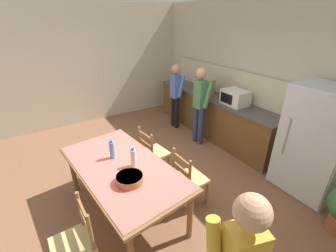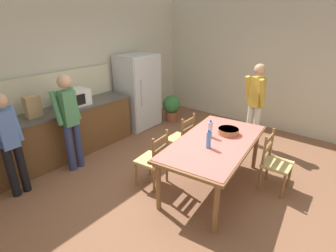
{
  "view_description": "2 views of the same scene",
  "coord_description": "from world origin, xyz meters",
  "px_view_note": "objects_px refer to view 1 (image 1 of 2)",
  "views": [
    {
      "loc": [
        2.64,
        -1.22,
        2.54
      ],
      "look_at": [
        0.27,
        0.26,
        1.18
      ],
      "focal_mm": 24.0,
      "sensor_mm": 36.0,
      "label": 1
    },
    {
      "loc": [
        -2.87,
        -2.09,
        2.48
      ],
      "look_at": [
        -0.11,
        0.13,
        1.0
      ],
      "focal_mm": 28.0,
      "sensor_mm": 36.0,
      "label": 2
    }
  ],
  "objects_px": {
    "refrigerator": "(316,143)",
    "chair_side_far_right": "(188,179)",
    "paper_bag": "(209,87)",
    "bottle_off_centre": "(133,158)",
    "dining_table": "(122,171)",
    "person_at_counter": "(200,103)",
    "chair_side_near_right": "(76,242)",
    "chair_side_far_left": "(153,153)",
    "person_at_sink": "(176,93)",
    "serving_bowl": "(130,178)",
    "bottle_near_centre": "(112,150)",
    "microwave": "(235,97)"
  },
  "relations": [
    {
      "from": "paper_bag",
      "to": "bottle_off_centre",
      "type": "bearing_deg",
      "value": -60.47
    },
    {
      "from": "microwave",
      "to": "person_at_sink",
      "type": "distance_m",
      "value": 1.49
    },
    {
      "from": "bottle_off_centre",
      "to": "chair_side_far_right",
      "type": "relative_size",
      "value": 0.3
    },
    {
      "from": "paper_bag",
      "to": "bottle_off_centre",
      "type": "height_order",
      "value": "paper_bag"
    },
    {
      "from": "bottle_near_centre",
      "to": "serving_bowl",
      "type": "distance_m",
      "value": 0.6
    },
    {
      "from": "chair_side_far_left",
      "to": "chair_side_far_right",
      "type": "xyz_separation_m",
      "value": [
        0.88,
        0.11,
        0.0
      ]
    },
    {
      "from": "microwave",
      "to": "chair_side_far_left",
      "type": "xyz_separation_m",
      "value": [
        0.03,
        -1.92,
        -0.64
      ]
    },
    {
      "from": "person_at_sink",
      "to": "person_at_counter",
      "type": "xyz_separation_m",
      "value": [
        0.94,
        -0.02,
        0.05
      ]
    },
    {
      "from": "serving_bowl",
      "to": "chair_side_far_left",
      "type": "relative_size",
      "value": 0.35
    },
    {
      "from": "refrigerator",
      "to": "bottle_near_centre",
      "type": "height_order",
      "value": "refrigerator"
    },
    {
      "from": "paper_bag",
      "to": "chair_side_far_right",
      "type": "height_order",
      "value": "paper_bag"
    },
    {
      "from": "paper_bag",
      "to": "dining_table",
      "type": "bearing_deg",
      "value": -63.17
    },
    {
      "from": "microwave",
      "to": "bottle_off_centre",
      "type": "relative_size",
      "value": 1.85
    },
    {
      "from": "bottle_near_centre",
      "to": "chair_side_near_right",
      "type": "relative_size",
      "value": 0.3
    },
    {
      "from": "microwave",
      "to": "paper_bag",
      "type": "height_order",
      "value": "paper_bag"
    },
    {
      "from": "person_at_counter",
      "to": "bottle_off_centre",
      "type": "bearing_deg",
      "value": -151.24
    },
    {
      "from": "dining_table",
      "to": "serving_bowl",
      "type": "distance_m",
      "value": 0.38
    },
    {
      "from": "refrigerator",
      "to": "chair_side_far_right",
      "type": "relative_size",
      "value": 1.87
    },
    {
      "from": "serving_bowl",
      "to": "chair_side_far_right",
      "type": "xyz_separation_m",
      "value": [
        -0.01,
        0.89,
        -0.4
      ]
    },
    {
      "from": "dining_table",
      "to": "chair_side_far_right",
      "type": "height_order",
      "value": "chair_side_far_right"
    },
    {
      "from": "refrigerator",
      "to": "person_at_counter",
      "type": "bearing_deg",
      "value": -166.61
    },
    {
      "from": "person_at_sink",
      "to": "paper_bag",
      "type": "bearing_deg",
      "value": -51.38
    },
    {
      "from": "bottle_near_centre",
      "to": "chair_side_far_right",
      "type": "distance_m",
      "value": 1.16
    },
    {
      "from": "paper_bag",
      "to": "bottle_near_centre",
      "type": "height_order",
      "value": "paper_bag"
    },
    {
      "from": "dining_table",
      "to": "bottle_off_centre",
      "type": "height_order",
      "value": "bottle_off_centre"
    },
    {
      "from": "dining_table",
      "to": "person_at_sink",
      "type": "distance_m",
      "value": 2.93
    },
    {
      "from": "serving_bowl",
      "to": "chair_side_far_right",
      "type": "relative_size",
      "value": 0.35
    },
    {
      "from": "paper_bag",
      "to": "dining_table",
      "type": "xyz_separation_m",
      "value": [
        1.34,
        -2.66,
        -0.4
      ]
    },
    {
      "from": "serving_bowl",
      "to": "person_at_counter",
      "type": "bearing_deg",
      "value": 122.16
    },
    {
      "from": "chair_side_far_left",
      "to": "person_at_counter",
      "type": "distance_m",
      "value": 1.56
    },
    {
      "from": "dining_table",
      "to": "serving_bowl",
      "type": "xyz_separation_m",
      "value": [
        0.35,
        -0.04,
        0.13
      ]
    },
    {
      "from": "bottle_near_centre",
      "to": "person_at_sink",
      "type": "bearing_deg",
      "value": 127.98
    },
    {
      "from": "bottle_off_centre",
      "to": "serving_bowl",
      "type": "relative_size",
      "value": 0.84
    },
    {
      "from": "microwave",
      "to": "bottle_near_centre",
      "type": "xyz_separation_m",
      "value": [
        0.32,
        -2.7,
        -0.17
      ]
    },
    {
      "from": "serving_bowl",
      "to": "chair_side_near_right",
      "type": "xyz_separation_m",
      "value": [
        0.19,
        -0.71,
        -0.4
      ]
    },
    {
      "from": "chair_side_near_right",
      "to": "person_at_counter",
      "type": "distance_m",
      "value": 3.32
    },
    {
      "from": "paper_bag",
      "to": "person_at_sink",
      "type": "relative_size",
      "value": 0.23
    },
    {
      "from": "dining_table",
      "to": "chair_side_far_right",
      "type": "relative_size",
      "value": 2.29
    },
    {
      "from": "chair_side_near_right",
      "to": "chair_side_far_right",
      "type": "distance_m",
      "value": 1.61
    },
    {
      "from": "person_at_counter",
      "to": "microwave",
      "type": "bearing_deg",
      "value": -41.04
    },
    {
      "from": "chair_side_near_right",
      "to": "person_at_counter",
      "type": "relative_size",
      "value": 0.55
    },
    {
      "from": "chair_side_near_right",
      "to": "person_at_counter",
      "type": "xyz_separation_m",
      "value": [
        -1.56,
        2.89,
        0.49
      ]
    },
    {
      "from": "bottle_off_centre",
      "to": "refrigerator",
      "type": "bearing_deg",
      "value": 68.33
    },
    {
      "from": "microwave",
      "to": "chair_side_far_left",
      "type": "distance_m",
      "value": 2.03
    },
    {
      "from": "paper_bag",
      "to": "chair_side_far_left",
      "type": "xyz_separation_m",
      "value": [
        0.81,
        -1.91,
        -0.67
      ]
    },
    {
      "from": "microwave",
      "to": "chair_side_far_right",
      "type": "xyz_separation_m",
      "value": [
        0.91,
        -1.82,
        -0.64
      ]
    },
    {
      "from": "chair_side_far_left",
      "to": "person_at_sink",
      "type": "height_order",
      "value": "person_at_sink"
    },
    {
      "from": "bottle_off_centre",
      "to": "microwave",
      "type": "bearing_deg",
      "value": 104.44
    },
    {
      "from": "bottle_near_centre",
      "to": "paper_bag",
      "type": "bearing_deg",
      "value": 112.24
    },
    {
      "from": "bottle_near_centre",
      "to": "serving_bowl",
      "type": "bearing_deg",
      "value": -0.55
    }
  ]
}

